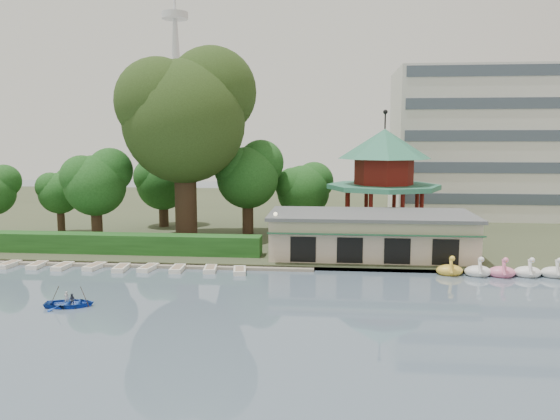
# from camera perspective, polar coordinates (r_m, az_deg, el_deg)

# --- Properties ---
(ground_plane) EXTENTS (220.00, 220.00, 0.00)m
(ground_plane) POSITION_cam_1_polar(r_m,az_deg,el_deg) (30.93, -7.13, -13.63)
(ground_plane) COLOR slate
(ground_plane) RESTS_ON ground
(shore) EXTENTS (220.00, 70.00, 0.40)m
(shore) POSITION_cam_1_polar(r_m,az_deg,el_deg) (81.11, 0.92, -0.20)
(shore) COLOR #424930
(shore) RESTS_ON ground
(embankment) EXTENTS (220.00, 0.60, 0.30)m
(embankment) POSITION_cam_1_polar(r_m,az_deg,el_deg) (47.17, -2.51, -5.93)
(embankment) COLOR gray
(embankment) RESTS_ON ground
(dock) EXTENTS (34.00, 1.60, 0.24)m
(dock) POSITION_cam_1_polar(r_m,az_deg,el_deg) (50.16, -16.30, -5.45)
(dock) COLOR gray
(dock) RESTS_ON ground
(boathouse) EXTENTS (18.60, 9.39, 3.90)m
(boathouse) POSITION_cam_1_polar(r_m,az_deg,el_deg) (50.97, 9.43, -2.46)
(boathouse) COLOR beige
(boathouse) RESTS_ON shore
(pavilion) EXTENTS (12.40, 12.40, 13.50)m
(pavilion) POSITION_cam_1_polar(r_m,az_deg,el_deg) (60.47, 10.80, 3.95)
(pavilion) COLOR beige
(pavilion) RESTS_ON shore
(office_building) EXTENTS (38.00, 18.00, 20.00)m
(office_building) POSITION_cam_1_polar(r_m,az_deg,el_deg) (81.45, 24.44, 5.89)
(office_building) COLOR silver
(office_building) RESTS_ON shore
(broadcast_tower) EXTENTS (8.00, 8.00, 96.00)m
(broadcast_tower) POSITION_cam_1_polar(r_m,az_deg,el_deg) (176.45, -10.81, 14.86)
(broadcast_tower) COLOR silver
(broadcast_tower) RESTS_ON ground
(hedge) EXTENTS (30.00, 2.00, 1.80)m
(hedge) POSITION_cam_1_polar(r_m,az_deg,el_deg) (54.05, -18.00, -3.31)
(hedge) COLOR #21571E
(hedge) RESTS_ON shore
(lamp_post) EXTENTS (0.36, 0.36, 4.28)m
(lamp_post) POSITION_cam_1_polar(r_m,az_deg,el_deg) (48.01, -0.48, -1.80)
(lamp_post) COLOR black
(lamp_post) RESTS_ON shore
(big_tree) EXTENTS (14.04, 13.09, 20.37)m
(big_tree) POSITION_cam_1_polar(r_m,az_deg,el_deg) (58.42, -9.80, 10.07)
(big_tree) COLOR #3A281C
(big_tree) RESTS_ON shore
(small_trees) EXTENTS (39.09, 16.48, 10.54)m
(small_trees) POSITION_cam_1_polar(r_m,az_deg,el_deg) (62.65, -10.55, 2.95)
(small_trees) COLOR #3A281C
(small_trees) RESTS_ON shore
(swan_boats) EXTENTS (11.88, 2.04, 1.92)m
(swan_boats) POSITION_cam_1_polar(r_m,az_deg,el_deg) (48.25, 23.26, -5.94)
(swan_boats) COLOR yellow
(swan_boats) RESTS_ON ground
(moored_rowboats) EXTENTS (26.88, 2.80, 0.36)m
(moored_rowboats) POSITION_cam_1_polar(r_m,az_deg,el_deg) (49.70, -19.03, -5.61)
(moored_rowboats) COLOR white
(moored_rowboats) RESTS_ON ground
(rowboat_with_passengers) EXTENTS (4.95, 3.90, 2.01)m
(rowboat_with_passengers) POSITION_cam_1_polar(r_m,az_deg,el_deg) (39.30, -21.14, -8.74)
(rowboat_with_passengers) COLOR #1B46B5
(rowboat_with_passengers) RESTS_ON ground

